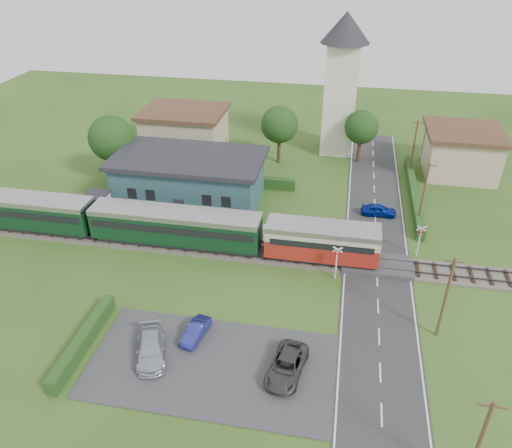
% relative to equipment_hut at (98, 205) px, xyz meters
% --- Properties ---
extents(ground, '(120.00, 120.00, 0.00)m').
position_rel_equipment_hut_xyz_m(ground, '(18.00, -5.20, -1.75)').
color(ground, '#2D4C19').
extents(railway_track, '(76.00, 3.20, 0.49)m').
position_rel_equipment_hut_xyz_m(railway_track, '(18.00, -3.20, -1.64)').
color(railway_track, '#4C443D').
rests_on(railway_track, ground).
extents(road, '(6.00, 70.00, 0.05)m').
position_rel_equipment_hut_xyz_m(road, '(28.00, -5.20, -1.72)').
color(road, '#28282B').
rests_on(road, ground).
extents(car_park, '(17.00, 9.00, 0.08)m').
position_rel_equipment_hut_xyz_m(car_park, '(16.50, -17.20, -1.71)').
color(car_park, '#333335').
rests_on(car_park, ground).
extents(crossing_deck, '(6.20, 3.40, 0.45)m').
position_rel_equipment_hut_xyz_m(crossing_deck, '(28.00, -3.20, -1.52)').
color(crossing_deck, '#333335').
rests_on(crossing_deck, ground).
extents(platform, '(30.00, 3.00, 0.45)m').
position_rel_equipment_hut_xyz_m(platform, '(8.00, 0.00, -1.52)').
color(platform, gray).
rests_on(platform, ground).
extents(equipment_hut, '(2.30, 2.30, 2.55)m').
position_rel_equipment_hut_xyz_m(equipment_hut, '(0.00, 0.00, 0.00)').
color(equipment_hut, beige).
rests_on(equipment_hut, platform).
extents(station_building, '(16.00, 9.00, 5.30)m').
position_rel_equipment_hut_xyz_m(station_building, '(8.00, 5.79, 0.95)').
color(station_building, '#2A555B').
rests_on(station_building, ground).
extents(train, '(43.20, 2.90, 3.40)m').
position_rel_equipment_hut_xyz_m(train, '(6.21, -3.20, 0.43)').
color(train, '#232328').
rests_on(train, ground).
extents(church_tower, '(6.00, 6.00, 17.60)m').
position_rel_equipment_hut_xyz_m(church_tower, '(23.00, 22.80, 8.48)').
color(church_tower, beige).
rests_on(church_tower, ground).
extents(house_west, '(10.80, 8.80, 5.50)m').
position_rel_equipment_hut_xyz_m(house_west, '(3.00, 19.80, 1.04)').
color(house_west, tan).
rests_on(house_west, ground).
extents(house_east, '(8.80, 8.80, 5.50)m').
position_rel_equipment_hut_xyz_m(house_east, '(38.00, 18.80, 1.05)').
color(house_east, tan).
rests_on(house_east, ground).
extents(hedge_carpark, '(0.80, 9.00, 1.20)m').
position_rel_equipment_hut_xyz_m(hedge_carpark, '(7.00, -17.20, -1.15)').
color(hedge_carpark, '#193814').
rests_on(hedge_carpark, ground).
extents(hedge_roadside, '(0.80, 18.00, 1.20)m').
position_rel_equipment_hut_xyz_m(hedge_roadside, '(32.20, 10.80, -1.15)').
color(hedge_roadside, '#193814').
rests_on(hedge_roadside, ground).
extents(hedge_station, '(22.00, 0.80, 1.30)m').
position_rel_equipment_hut_xyz_m(hedge_station, '(8.00, 10.30, -1.10)').
color(hedge_station, '#193814').
rests_on(hedge_station, ground).
extents(tree_a, '(5.20, 5.20, 8.00)m').
position_rel_equipment_hut_xyz_m(tree_a, '(-2.00, 8.80, 3.63)').
color(tree_a, '#332316').
rests_on(tree_a, ground).
extents(tree_b, '(4.60, 4.60, 7.34)m').
position_rel_equipment_hut_xyz_m(tree_b, '(16.00, 17.80, 3.27)').
color(tree_b, '#332316').
rests_on(tree_b, ground).
extents(tree_c, '(4.20, 4.20, 6.78)m').
position_rel_equipment_hut_xyz_m(tree_c, '(26.00, 19.80, 2.91)').
color(tree_c, '#332316').
rests_on(tree_c, ground).
extents(utility_pole_a, '(1.40, 0.22, 7.00)m').
position_rel_equipment_hut_xyz_m(utility_pole_a, '(32.20, -23.20, 1.88)').
color(utility_pole_a, '#473321').
rests_on(utility_pole_a, ground).
extents(utility_pole_b, '(1.40, 0.22, 7.00)m').
position_rel_equipment_hut_xyz_m(utility_pole_b, '(32.20, -11.20, 1.88)').
color(utility_pole_b, '#473321').
rests_on(utility_pole_b, ground).
extents(utility_pole_c, '(1.40, 0.22, 7.00)m').
position_rel_equipment_hut_xyz_m(utility_pole_c, '(32.20, 4.80, 1.88)').
color(utility_pole_c, '#473321').
rests_on(utility_pole_c, ground).
extents(utility_pole_d, '(1.40, 0.22, 7.00)m').
position_rel_equipment_hut_xyz_m(utility_pole_d, '(32.20, 16.80, 1.88)').
color(utility_pole_d, '#473321').
rests_on(utility_pole_d, ground).
extents(crossing_signal_near, '(0.84, 0.28, 3.28)m').
position_rel_equipment_hut_xyz_m(crossing_signal_near, '(24.40, -5.61, 0.39)').
color(crossing_signal_near, silver).
rests_on(crossing_signal_near, ground).
extents(crossing_signal_far, '(0.84, 0.28, 3.28)m').
position_rel_equipment_hut_xyz_m(crossing_signal_far, '(31.60, -0.81, 0.39)').
color(crossing_signal_far, silver).
rests_on(crossing_signal_far, ground).
extents(streetlamp_west, '(0.30, 0.30, 5.15)m').
position_rel_equipment_hut_xyz_m(streetlamp_west, '(-4.00, 14.80, 1.29)').
color(streetlamp_west, '#3F3F47').
rests_on(streetlamp_west, ground).
extents(streetlamp_east, '(0.30, 0.30, 5.15)m').
position_rel_equipment_hut_xyz_m(streetlamp_east, '(34.00, 21.80, 1.29)').
color(streetlamp_east, '#3F3F47').
rests_on(streetlamp_east, ground).
extents(car_on_road, '(3.61, 1.47, 1.23)m').
position_rel_equipment_hut_xyz_m(car_on_road, '(28.28, 6.18, -1.08)').
color(car_on_road, navy).
rests_on(car_on_road, road).
extents(car_park_blue, '(1.72, 3.41, 1.07)m').
position_rel_equipment_hut_xyz_m(car_park_blue, '(14.66, -14.76, -1.13)').
color(car_park_blue, navy).
rests_on(car_park_blue, car_park).
extents(car_park_silver, '(3.43, 5.04, 1.35)m').
position_rel_equipment_hut_xyz_m(car_park_silver, '(12.10, -17.11, -0.99)').
color(car_park_silver, '#9FA5B8').
rests_on(car_park_silver, car_park).
extents(car_park_dark, '(2.85, 4.92, 1.29)m').
position_rel_equipment_hut_xyz_m(car_park_dark, '(21.70, -16.96, -1.02)').
color(car_park_dark, '#37373A').
rests_on(car_park_dark, car_park).
extents(pedestrian_near, '(0.57, 0.40, 1.49)m').
position_rel_equipment_hut_xyz_m(pedestrian_near, '(16.77, -0.76, -0.55)').
color(pedestrian_near, gray).
rests_on(pedestrian_near, platform).
extents(pedestrian_far, '(0.57, 0.73, 1.48)m').
position_rel_equipment_hut_xyz_m(pedestrian_far, '(1.67, -0.05, -0.56)').
color(pedestrian_far, gray).
rests_on(pedestrian_far, platform).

